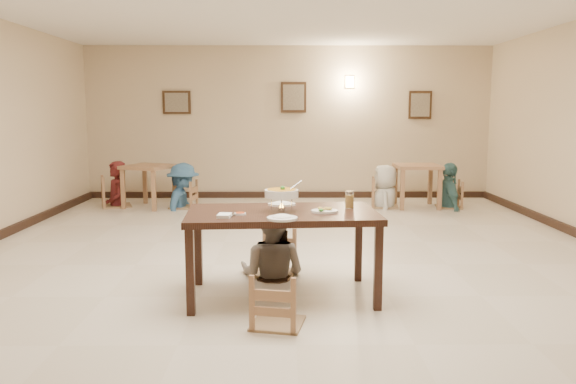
{
  "coord_description": "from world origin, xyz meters",
  "views": [
    {
      "loc": [
        -0.09,
        -6.21,
        1.74
      ],
      "look_at": [
        -0.05,
        -0.66,
        0.93
      ],
      "focal_mm": 35.0,
      "sensor_mm": 36.0,
      "label": 1
    }
  ],
  "objects_px": {
    "chair_near": "(278,274)",
    "drink_glass": "(349,200)",
    "bg_chair_rr": "(449,182)",
    "bg_diner_d": "(450,163)",
    "bg_chair_lr": "(183,182)",
    "bg_diner_b": "(182,163)",
    "main_diner": "(272,204)",
    "curry_warmer": "(282,194)",
    "bg_table_right": "(417,172)",
    "main_table": "(282,220)",
    "chair_far": "(275,234)",
    "bg_chair_ll": "(116,178)",
    "bg_diner_c": "(386,165)",
    "bg_diner_a": "(115,161)",
    "bg_table_left": "(149,173)",
    "bg_chair_rl": "(385,180)"
  },
  "relations": [
    {
      "from": "chair_near",
      "to": "drink_glass",
      "type": "xyz_separation_m",
      "value": [
        0.68,
        0.88,
        0.46
      ]
    },
    {
      "from": "bg_chair_rr",
      "to": "bg_diner_d",
      "type": "distance_m",
      "value": 0.35
    },
    {
      "from": "bg_chair_lr",
      "to": "bg_diner_b",
      "type": "xyz_separation_m",
      "value": [
        -0.0,
        0.0,
        0.35
      ]
    },
    {
      "from": "main_diner",
      "to": "curry_warmer",
      "type": "height_order",
      "value": "main_diner"
    },
    {
      "from": "bg_table_right",
      "to": "main_table",
      "type": "bearing_deg",
      "value": -116.15
    },
    {
      "from": "chair_far",
      "to": "bg_diner_b",
      "type": "relative_size",
      "value": 0.54
    },
    {
      "from": "main_table",
      "to": "drink_glass",
      "type": "distance_m",
      "value": 0.68
    },
    {
      "from": "chair_far",
      "to": "bg_chair_ll",
      "type": "xyz_separation_m",
      "value": [
        -2.97,
        4.32,
        0.09
      ]
    },
    {
      "from": "bg_diner_c",
      "to": "bg_diner_d",
      "type": "height_order",
      "value": "bg_diner_d"
    },
    {
      "from": "curry_warmer",
      "to": "bg_chair_ll",
      "type": "relative_size",
      "value": 0.33
    },
    {
      "from": "curry_warmer",
      "to": "bg_chair_lr",
      "type": "distance_m",
      "value": 5.24
    },
    {
      "from": "drink_glass",
      "to": "bg_chair_rr",
      "type": "height_order",
      "value": "drink_glass"
    },
    {
      "from": "bg_table_right",
      "to": "bg_diner_b",
      "type": "height_order",
      "value": "bg_diner_b"
    },
    {
      "from": "bg_chair_lr",
      "to": "main_table",
      "type": "bearing_deg",
      "value": 28.53
    },
    {
      "from": "main_table",
      "to": "curry_warmer",
      "type": "distance_m",
      "value": 0.25
    },
    {
      "from": "bg_diner_b",
      "to": "bg_diner_c",
      "type": "bearing_deg",
      "value": -80.88
    },
    {
      "from": "chair_near",
      "to": "bg_diner_a",
      "type": "relative_size",
      "value": 0.52
    },
    {
      "from": "main_table",
      "to": "bg_diner_c",
      "type": "distance_m",
      "value": 5.26
    },
    {
      "from": "bg_diner_c",
      "to": "bg_diner_d",
      "type": "distance_m",
      "value": 1.15
    },
    {
      "from": "bg_diner_a",
      "to": "main_table",
      "type": "bearing_deg",
      "value": 5.01
    },
    {
      "from": "curry_warmer",
      "to": "bg_diner_d",
      "type": "bearing_deg",
      "value": 58.37
    },
    {
      "from": "chair_far",
      "to": "chair_near",
      "type": "distance_m",
      "value": 1.44
    },
    {
      "from": "main_table",
      "to": "bg_diner_b",
      "type": "relative_size",
      "value": 1.11
    },
    {
      "from": "bg_chair_ll",
      "to": "bg_chair_lr",
      "type": "bearing_deg",
      "value": -116.39
    },
    {
      "from": "main_diner",
      "to": "drink_glass",
      "type": "distance_m",
      "value": 0.91
    },
    {
      "from": "chair_near",
      "to": "bg_diner_d",
      "type": "xyz_separation_m",
      "value": [
        3.04,
        5.61,
        0.39
      ]
    },
    {
      "from": "bg_chair_ll",
      "to": "bg_diner_c",
      "type": "relative_size",
      "value": 0.69
    },
    {
      "from": "chair_far",
      "to": "bg_table_left",
      "type": "height_order",
      "value": "chair_far"
    },
    {
      "from": "bg_diner_b",
      "to": "bg_diner_d",
      "type": "xyz_separation_m",
      "value": [
        4.81,
        -0.01,
        0.0
      ]
    },
    {
      "from": "bg_chair_rr",
      "to": "bg_diner_a",
      "type": "bearing_deg",
      "value": -83.94
    },
    {
      "from": "drink_glass",
      "to": "bg_table_left",
      "type": "distance_m",
      "value": 5.7
    },
    {
      "from": "bg_chair_rr",
      "to": "bg_diner_b",
      "type": "distance_m",
      "value": 4.82
    },
    {
      "from": "bg_table_right",
      "to": "bg_chair_rr",
      "type": "relative_size",
      "value": 0.84
    },
    {
      "from": "bg_chair_lr",
      "to": "bg_chair_rl",
      "type": "bearing_deg",
      "value": 98.68
    },
    {
      "from": "chair_far",
      "to": "main_diner",
      "type": "relative_size",
      "value": 0.57
    },
    {
      "from": "main_table",
      "to": "main_diner",
      "type": "bearing_deg",
      "value": 95.0
    },
    {
      "from": "main_diner",
      "to": "bg_diner_a",
      "type": "relative_size",
      "value": 0.93
    },
    {
      "from": "main_table",
      "to": "bg_table_right",
      "type": "height_order",
      "value": "main_table"
    },
    {
      "from": "bg_chair_lr",
      "to": "bg_diner_c",
      "type": "xyz_separation_m",
      "value": [
        3.66,
        0.02,
        0.31
      ]
    },
    {
      "from": "curry_warmer",
      "to": "bg_diner_b",
      "type": "height_order",
      "value": "bg_diner_b"
    },
    {
      "from": "curry_warmer",
      "to": "bg_chair_rl",
      "type": "distance_m",
      "value": 5.28
    },
    {
      "from": "chair_near",
      "to": "bg_chair_ll",
      "type": "distance_m",
      "value": 6.5
    },
    {
      "from": "bg_chair_rr",
      "to": "bg_diner_b",
      "type": "bearing_deg",
      "value": -82.69
    },
    {
      "from": "main_table",
      "to": "drink_glass",
      "type": "height_order",
      "value": "drink_glass"
    },
    {
      "from": "curry_warmer",
      "to": "bg_diner_c",
      "type": "height_order",
      "value": "bg_diner_c"
    },
    {
      "from": "bg_chair_rl",
      "to": "curry_warmer",
      "type": "bearing_deg",
      "value": 167.09
    },
    {
      "from": "chair_far",
      "to": "main_diner",
      "type": "xyz_separation_m",
      "value": [
        -0.02,
        -0.06,
        0.34
      ]
    },
    {
      "from": "bg_chair_ll",
      "to": "curry_warmer",
      "type": "bearing_deg",
      "value": -169.04
    },
    {
      "from": "chair_near",
      "to": "bg_chair_rl",
      "type": "distance_m",
      "value": 5.95
    },
    {
      "from": "chair_far",
      "to": "bg_table_right",
      "type": "xyz_separation_m",
      "value": [
        2.51,
        4.22,
        0.2
      ]
    }
  ]
}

